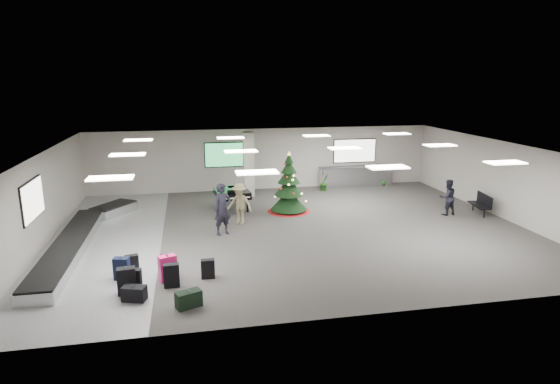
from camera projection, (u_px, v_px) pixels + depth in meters
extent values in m
plane|color=#353331|center=(293.00, 229.00, 18.31)|extent=(18.00, 18.00, 0.00)
cube|color=#A7A099|center=(264.00, 159.00, 24.60)|extent=(18.00, 0.02, 3.20)
cube|color=#A7A099|center=(358.00, 256.00, 11.26)|extent=(18.00, 0.02, 3.20)
cube|color=#A7A099|center=(41.00, 201.00, 16.23)|extent=(0.02, 14.00, 3.20)
cube|color=#A7A099|center=(502.00, 180.00, 19.63)|extent=(0.02, 14.00, 3.20)
cube|color=silver|center=(294.00, 148.00, 17.55)|extent=(18.00, 14.00, 0.02)
cube|color=slate|center=(106.00, 241.00, 16.99)|extent=(4.00, 14.00, 0.01)
cube|color=beige|center=(249.00, 164.00, 23.07)|extent=(0.50, 0.50, 3.20)
cube|color=green|center=(226.00, 155.00, 24.10)|extent=(2.20, 0.08, 1.30)
cube|color=white|center=(355.00, 151.00, 25.42)|extent=(2.40, 0.08, 1.30)
cube|color=white|center=(33.00, 200.00, 15.21)|extent=(0.08, 2.10, 1.30)
cube|color=white|center=(110.00, 178.00, 12.62)|extent=(1.20, 0.60, 0.04)
cube|color=white|center=(128.00, 155.00, 16.43)|extent=(1.20, 0.60, 0.04)
cube|color=white|center=(138.00, 140.00, 20.24)|extent=(1.20, 0.60, 0.04)
cube|color=white|center=(257.00, 172.00, 13.37)|extent=(1.20, 0.60, 0.04)
cube|color=white|center=(241.00, 151.00, 17.18)|extent=(1.20, 0.60, 0.04)
cube|color=white|center=(231.00, 138.00, 20.99)|extent=(1.20, 0.60, 0.04)
cube|color=white|center=(388.00, 167.00, 14.13)|extent=(1.20, 0.60, 0.04)
cube|color=white|center=(345.00, 148.00, 17.94)|extent=(1.20, 0.60, 0.04)
cube|color=white|center=(317.00, 136.00, 21.75)|extent=(1.20, 0.60, 0.04)
cube|color=white|center=(505.00, 163.00, 14.89)|extent=(1.20, 0.60, 0.04)
cube|color=white|center=(440.00, 145.00, 18.70)|extent=(1.20, 0.60, 0.04)
cube|color=white|center=(397.00, 134.00, 22.51)|extent=(1.20, 0.60, 0.04)
cube|color=silver|center=(69.00, 247.00, 15.80)|extent=(1.00, 8.00, 0.38)
cube|color=black|center=(69.00, 242.00, 15.75)|extent=(0.95, 7.90, 0.05)
cube|color=silver|center=(114.00, 210.00, 20.33)|extent=(1.97, 2.21, 0.38)
cube|color=black|center=(113.00, 205.00, 20.28)|extent=(1.87, 2.10, 0.05)
cube|color=silver|center=(356.00, 177.00, 25.47)|extent=(4.00, 0.60, 1.05)
cube|color=#2E2E31|center=(356.00, 167.00, 25.34)|extent=(4.05, 0.65, 0.04)
cube|color=black|center=(127.00, 281.00, 12.75)|extent=(0.51, 0.31, 0.76)
cube|color=black|center=(125.00, 268.00, 12.66)|extent=(0.05, 0.16, 0.02)
cube|color=black|center=(172.00, 275.00, 13.20)|extent=(0.44, 0.24, 0.68)
cube|color=black|center=(171.00, 264.00, 13.12)|extent=(0.03, 0.14, 0.02)
cube|color=#FF2179|center=(168.00, 268.00, 13.58)|extent=(0.56, 0.44, 0.77)
cube|color=black|center=(167.00, 255.00, 13.49)|extent=(0.09, 0.17, 0.02)
cube|color=black|center=(167.00, 265.00, 14.04)|extent=(0.41, 0.24, 0.61)
cube|color=black|center=(166.00, 255.00, 13.96)|extent=(0.03, 0.14, 0.02)
cube|color=black|center=(122.00, 269.00, 13.68)|extent=(0.49, 0.35, 0.67)
cube|color=black|center=(121.00, 258.00, 13.59)|extent=(0.06, 0.16, 0.02)
cube|color=black|center=(134.00, 280.00, 12.97)|extent=(0.45, 0.29, 0.63)
cube|color=black|center=(133.00, 269.00, 12.90)|extent=(0.05, 0.14, 0.02)
cube|color=black|center=(189.00, 299.00, 12.05)|extent=(0.73, 0.55, 0.43)
cube|color=black|center=(188.00, 291.00, 12.00)|extent=(0.10, 0.19, 0.02)
cube|color=black|center=(208.00, 269.00, 13.78)|extent=(0.41, 0.22, 0.58)
cube|color=black|center=(208.00, 259.00, 13.71)|extent=(0.04, 0.13, 0.02)
cube|color=black|center=(132.00, 264.00, 14.15)|extent=(0.43, 0.31, 0.57)
cube|color=black|center=(131.00, 255.00, 14.08)|extent=(0.06, 0.13, 0.02)
cube|color=black|center=(134.00, 293.00, 12.41)|extent=(0.69, 0.51, 0.40)
cube|color=black|center=(134.00, 286.00, 12.36)|extent=(0.09, 0.20, 0.02)
cone|color=maroon|center=(289.00, 210.00, 20.73)|extent=(1.90, 1.90, 0.12)
cylinder|color=#3F2819|center=(289.00, 206.00, 20.68)|extent=(0.12, 0.12, 0.50)
cone|color=black|center=(289.00, 199.00, 20.61)|extent=(1.60, 1.60, 0.90)
cone|color=black|center=(289.00, 186.00, 20.47)|extent=(1.30, 1.30, 0.80)
cone|color=black|center=(289.00, 175.00, 20.35)|extent=(1.00, 1.00, 0.70)
cone|color=black|center=(289.00, 166.00, 20.25)|extent=(0.70, 0.70, 0.60)
cone|color=black|center=(289.00, 158.00, 20.17)|extent=(0.40, 0.40, 0.45)
cone|color=#FFE566|center=(289.00, 153.00, 20.12)|extent=(0.16, 0.16, 0.18)
cube|color=black|center=(232.00, 193.00, 20.90)|extent=(1.60, 1.76, 0.26)
cube|color=black|center=(236.00, 199.00, 20.10)|extent=(1.37, 0.41, 0.09)
cube|color=white|center=(236.00, 198.00, 20.06)|extent=(1.22, 0.25, 0.02)
cube|color=black|center=(235.00, 192.00, 20.25)|extent=(0.65, 0.09, 0.21)
cylinder|color=black|center=(222.00, 207.00, 20.24)|extent=(0.09, 0.09, 0.63)
cylinder|color=black|center=(248.00, 205.00, 20.56)|extent=(0.09, 0.09, 0.63)
cylinder|color=black|center=(229.00, 199.00, 21.61)|extent=(0.09, 0.09, 0.63)
cube|color=black|center=(479.00, 205.00, 20.24)|extent=(0.71, 1.47, 0.06)
cylinder|color=black|center=(486.00, 213.00, 19.75)|extent=(0.06, 0.06, 0.38)
cylinder|color=black|center=(471.00, 206.00, 20.82)|extent=(0.06, 0.06, 0.38)
cube|color=black|center=(484.00, 199.00, 20.22)|extent=(0.29, 1.39, 0.47)
imported|color=black|center=(223.00, 209.00, 17.47)|extent=(0.86, 0.75, 1.97)
imported|color=#93825A|center=(240.00, 204.00, 18.84)|extent=(1.24, 1.09, 1.67)
imported|color=black|center=(447.00, 197.00, 20.05)|extent=(0.81, 0.66, 1.55)
imported|color=#174716|center=(324.00, 182.00, 24.40)|extent=(0.63, 0.62, 0.89)
imported|color=#174716|center=(383.00, 178.00, 25.64)|extent=(0.61, 0.61, 0.81)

